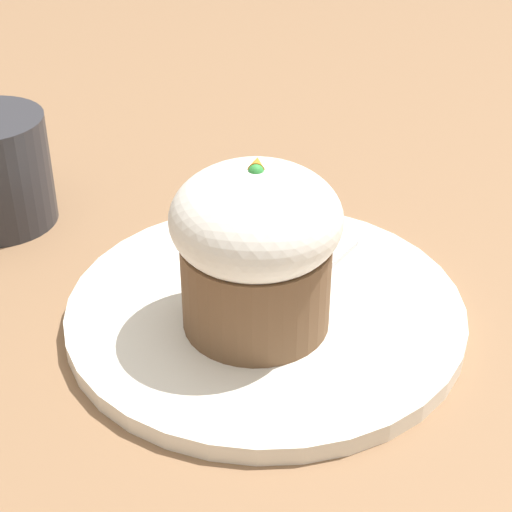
{
  "coord_description": "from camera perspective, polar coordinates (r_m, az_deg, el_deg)",
  "views": [
    {
      "loc": [
        -0.46,
        -0.02,
        0.35
      ],
      "look_at": [
        -0.02,
        0.01,
        0.06
      ],
      "focal_mm": 60.0,
      "sensor_mm": 36.0,
      "label": 1
    }
  ],
  "objects": [
    {
      "name": "carrot_cake",
      "position": [
        0.52,
        0.0,
        0.62
      ],
      "size": [
        0.11,
        0.11,
        0.11
      ],
      "color": "brown",
      "rests_on": "dessert_plate"
    },
    {
      "name": "ground_plane",
      "position": [
        0.58,
        0.63,
        -4.23
      ],
      "size": [
        4.0,
        4.0,
        0.0
      ],
      "primitive_type": "plane",
      "color": "#846042"
    },
    {
      "name": "spoon",
      "position": [
        0.57,
        2.01,
        -2.81
      ],
      "size": [
        0.12,
        0.09,
        0.01
      ],
      "color": "#B7B7BC",
      "rests_on": "dessert_plate"
    },
    {
      "name": "dessert_plate",
      "position": [
        0.58,
        0.63,
        -3.72
      ],
      "size": [
        0.27,
        0.27,
        0.01
      ],
      "color": "white",
      "rests_on": "ground_plane"
    }
  ]
}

